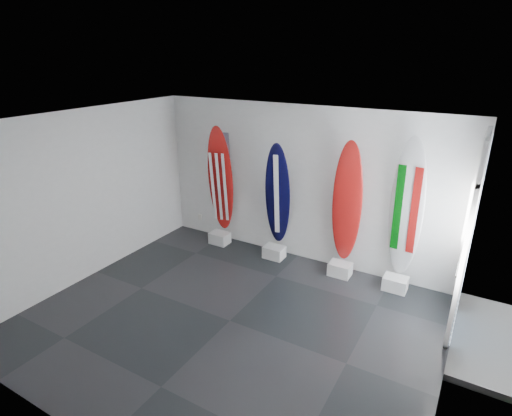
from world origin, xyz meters
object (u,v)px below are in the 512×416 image
Objects in this scene: surfboard_navy at (278,195)px; surfboard_swiss at (347,203)px; surfboard_italy at (407,209)px; surfboard_usa at (221,180)px.

surfboard_swiss reaches higher than surfboard_navy.
surfboard_italy reaches higher than surfboard_swiss.
surfboard_usa is at bearing 170.40° from surfboard_swiss.
surfboard_navy is 0.87× the size of surfboard_italy.
surfboard_italy is (1.00, 0.00, 0.08)m from surfboard_swiss.
surfboard_usa is at bearing 165.43° from surfboard_navy.
surfboard_swiss is at bearing -173.26° from surfboard_italy.
surfboard_navy is 2.37m from surfboard_italy.
surfboard_swiss is 0.94× the size of surfboard_italy.
surfboard_italy is (2.37, 0.00, 0.17)m from surfboard_navy.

